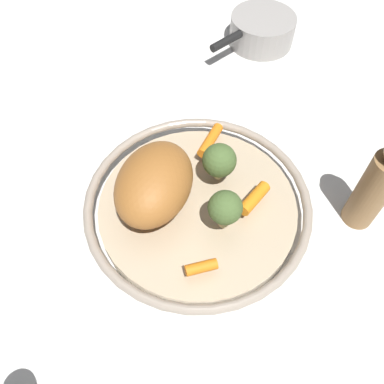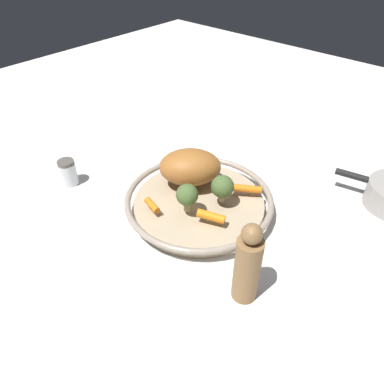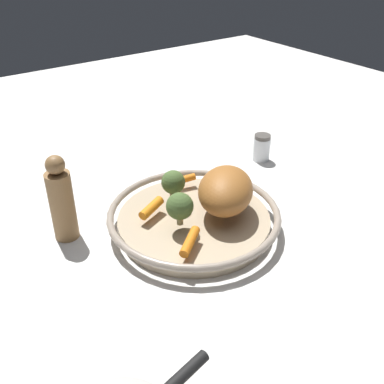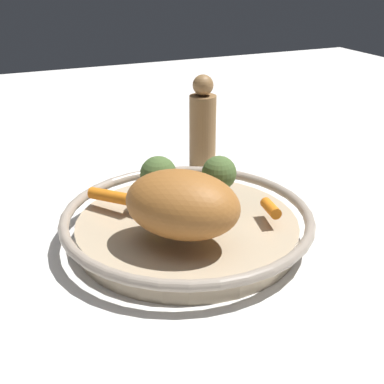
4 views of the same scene
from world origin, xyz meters
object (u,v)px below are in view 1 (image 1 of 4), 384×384
Objects in this scene: baby_carrot_right at (210,140)px; broccoli_floret_large at (219,161)px; baby_carrot_near_rim at (254,198)px; roast_chicken_piece at (154,183)px; baby_carrot_back at (201,267)px; broccoli_floret_edge at (225,208)px; pepper_mill at (376,187)px; saucepan at (261,30)px; serving_bowl at (198,207)px.

broccoli_floret_large reaches higher than baby_carrot_right.
roast_chicken_piece is at bearing 59.75° from baby_carrot_near_rim.
baby_carrot_back is (-0.06, 0.12, -0.00)m from baby_carrot_near_rim.
broccoli_floret_edge reaches higher than broccoli_floret_large.
baby_carrot_near_rim is 0.07m from broccoli_floret_large.
pepper_mill is 0.83× the size of saucepan.
broccoli_floret_edge is at bearing 157.08° from baby_carrot_right.
pepper_mill is (-0.15, -0.27, -0.00)m from roast_chicken_piece.
baby_carrot_back is at bearing 126.80° from broccoli_floret_edge.
baby_carrot_back is at bearing 153.26° from serving_bowl.
baby_carrot_back is at bearing 146.88° from baby_carrot_right.
broccoli_floret_edge is (-0.14, 0.06, 0.03)m from baby_carrot_right.
baby_carrot_back is 0.65× the size of broccoli_floret_edge.
baby_carrot_right is 0.26m from pepper_mill.
pepper_mill is at bearing -95.02° from baby_carrot_back.
baby_carrot_near_rim is 0.34× the size of pepper_mill.
baby_carrot_right is at bearing -19.69° from broccoli_floret_large.
broccoli_floret_edge reaches higher than saucepan.
serving_bowl is 0.11m from baby_carrot_right.
baby_carrot_back is 0.16m from broccoli_floret_large.
broccoli_floret_large reaches higher than serving_bowl.
broccoli_floret_large is at bearing -65.20° from serving_bowl.
broccoli_floret_large is (-0.06, 0.02, 0.03)m from baby_carrot_right.
baby_carrot_back reaches higher than serving_bowl.
broccoli_floret_edge reaches higher than baby_carrot_right.
saucepan is (0.29, -0.39, -0.05)m from roast_chicken_piece.
serving_bowl is 0.09m from roast_chicken_piece.
baby_carrot_right is 1.06× the size of broccoli_floret_large.
saucepan is at bearing -40.73° from broccoli_floret_edge.
baby_carrot_near_rim is 0.90× the size of broccoli_floret_edge.
baby_carrot_back is (-0.13, -0.00, -0.03)m from roast_chicken_piece.
baby_carrot_right reaches higher than saucepan.
broccoli_floret_edge is 0.21m from pepper_mill.
baby_carrot_near_rim is 0.28× the size of saucepan.
roast_chicken_piece reaches higher than saucepan.
baby_carrot_right is at bearing -33.12° from baby_carrot_back.
baby_carrot_back is 0.57m from saucepan.
pepper_mill reaches higher than baby_carrot_back.
saucepan is (0.37, -0.32, -0.05)m from broccoli_floret_edge.
baby_carrot_near_rim is at bearing -120.25° from roast_chicken_piece.
roast_chicken_piece is 0.68× the size of saucepan.
roast_chicken_piece is 0.15m from baby_carrot_near_rim.
baby_carrot_back and saucepan have the same top height.
baby_carrot_near_rim is 0.07m from broccoli_floret_edge.
roast_chicken_piece is 2.18× the size of broccoli_floret_edge.
saucepan is at bearing -14.79° from pepper_mill.
baby_carrot_right is 0.15m from broccoli_floret_edge.
broccoli_floret_large is at bearing -38.86° from baby_carrot_back.
baby_carrot_near_rim reaches higher than baby_carrot_back.
baby_carrot_back is at bearing 84.98° from pepper_mill.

